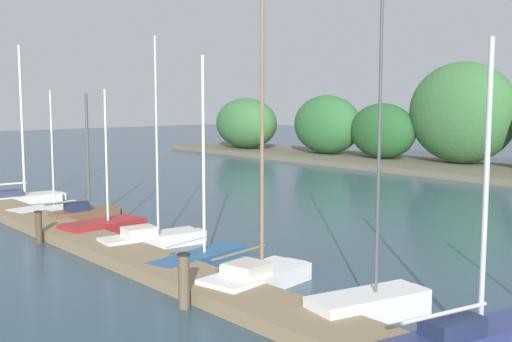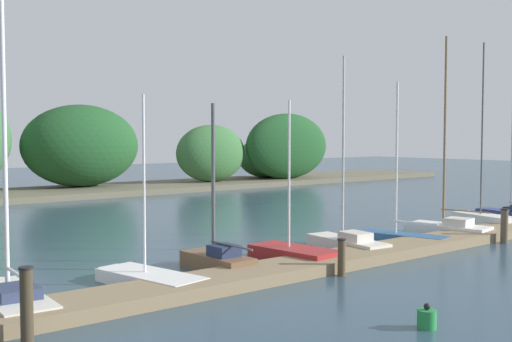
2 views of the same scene
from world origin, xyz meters
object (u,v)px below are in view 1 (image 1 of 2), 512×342
(sailboat_4, at_px, (154,237))
(sailboat_3, at_px, (106,226))
(sailboat_5, at_px, (202,255))
(mooring_piling_1, at_px, (39,227))
(sailboat_8, at_px, (474,334))
(mooring_piling_2, at_px, (184,281))
(sailboat_0, at_px, (21,195))
(sailboat_1, at_px, (52,209))
(sailboat_7, at_px, (373,301))
(sailboat_6, at_px, (258,273))
(sailboat_2, at_px, (86,212))

(sailboat_4, bearing_deg, sailboat_3, 100.91)
(sailboat_5, xyz_separation_m, mooring_piling_1, (-5.98, -2.62, 0.27))
(sailboat_8, height_order, mooring_piling_2, sailboat_8)
(sailboat_0, distance_m, sailboat_1, 3.70)
(sailboat_3, bearing_deg, sailboat_1, 81.92)
(sailboat_4, xyz_separation_m, mooring_piling_1, (-3.09, -2.70, 0.21))
(sailboat_7, relative_size, mooring_piling_1, 7.52)
(sailboat_1, height_order, mooring_piling_2, sailboat_1)
(sailboat_3, xyz_separation_m, sailboat_7, (12.13, 0.44, 0.09))
(sailboat_5, distance_m, sailboat_7, 6.34)
(sailboat_5, relative_size, sailboat_8, 1.01)
(sailboat_4, distance_m, sailboat_5, 2.89)
(sailboat_4, distance_m, sailboat_6, 5.78)
(mooring_piling_1, bearing_deg, sailboat_2, 130.05)
(sailboat_3, bearing_deg, sailboat_2, 72.99)
(mooring_piling_1, bearing_deg, sailboat_3, 85.49)
(sailboat_3, bearing_deg, sailboat_7, -94.45)
(sailboat_3, bearing_deg, mooring_piling_2, -112.29)
(sailboat_7, bearing_deg, mooring_piling_1, 114.02)
(sailboat_0, relative_size, sailboat_7, 0.89)
(sailboat_2, relative_size, sailboat_8, 0.84)
(sailboat_7, bearing_deg, sailboat_5, 103.15)
(sailboat_1, relative_size, sailboat_6, 0.64)
(sailboat_1, xyz_separation_m, mooring_piling_1, (5.04, -2.58, 0.34))
(sailboat_7, relative_size, sailboat_8, 1.36)
(sailboat_4, height_order, sailboat_5, sailboat_4)
(sailboat_2, bearing_deg, sailboat_5, -93.29)
(sailboat_4, distance_m, sailboat_7, 9.23)
(sailboat_6, bearing_deg, sailboat_5, 74.63)
(sailboat_5, bearing_deg, sailboat_2, 74.45)
(sailboat_5, relative_size, sailboat_7, 0.75)
(sailboat_6, bearing_deg, sailboat_1, 78.60)
(sailboat_5, bearing_deg, mooring_piling_1, 100.18)
(sailboat_8, bearing_deg, sailboat_4, 100.02)
(sailboat_5, height_order, mooring_piling_1, sailboat_5)
(sailboat_1, relative_size, sailboat_3, 1.00)
(sailboat_2, distance_m, sailboat_5, 8.45)
(sailboat_6, bearing_deg, sailboat_8, -97.18)
(sailboat_3, distance_m, sailboat_8, 14.74)
(sailboat_1, bearing_deg, mooring_piling_2, -111.72)
(mooring_piling_2, bearing_deg, sailboat_6, 93.68)
(sailboat_0, relative_size, sailboat_5, 1.19)
(sailboat_7, xyz_separation_m, mooring_piling_2, (-3.30, -2.93, 0.30))
(sailboat_6, bearing_deg, sailboat_0, 78.71)
(sailboat_3, relative_size, sailboat_8, 0.86)
(sailboat_8, bearing_deg, sailboat_5, 100.60)
(sailboat_6, relative_size, mooring_piling_2, 6.15)
(sailboat_0, relative_size, sailboat_4, 1.06)
(sailboat_1, height_order, sailboat_8, sailboat_8)
(sailboat_5, xyz_separation_m, sailboat_7, (6.34, 0.25, 0.09))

